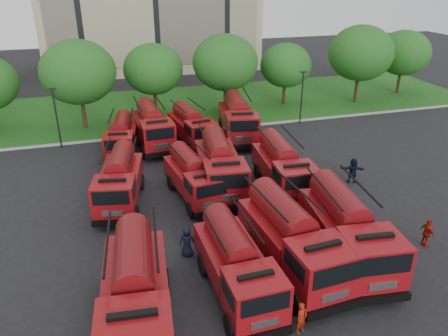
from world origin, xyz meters
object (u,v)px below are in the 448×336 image
at_px(fire_truck_1, 236,264).
at_px(firefighter_3, 386,259).
at_px(fire_truck_6, 220,165).
at_px(fire_truck_8, 122,137).
at_px(firefighter_2, 424,246).
at_px(fire_truck_10, 192,126).
at_px(fire_truck_9, 152,126).
at_px(fire_truck_3, 347,229).
at_px(fire_truck_11, 238,119).
at_px(fire_truck_4, 120,180).
at_px(firefighter_4, 188,255).
at_px(fire_truck_7, 283,167).
at_px(fire_truck_0, 135,293).
at_px(firefighter_5, 351,182).
at_px(firefighter_0, 300,332).
at_px(fire_truck_2, 292,239).
at_px(fire_truck_5, 193,177).

height_order(fire_truck_1, firefighter_3, fire_truck_1).
relative_size(fire_truck_1, fire_truck_6, 0.87).
relative_size(fire_truck_8, firefighter_2, 3.97).
relative_size(fire_truck_10, firefighter_2, 4.15).
xyz_separation_m(fire_truck_8, firefighter_2, (14.79, -17.86, -1.46)).
relative_size(fire_truck_6, fire_truck_9, 1.06).
bearing_deg(firefighter_2, fire_truck_9, 31.21).
bearing_deg(fire_truck_3, fire_truck_11, 96.33).
bearing_deg(fire_truck_4, firefighter_4, -55.60).
height_order(fire_truck_1, fire_truck_8, fire_truck_1).
bearing_deg(fire_truck_4, fire_truck_11, 51.31).
distance_m(fire_truck_4, fire_truck_10, 11.23).
height_order(fire_truck_7, firefighter_3, fire_truck_7).
relative_size(fire_truck_3, fire_truck_7, 1.09).
xyz_separation_m(fire_truck_6, fire_truck_7, (4.06, -1.25, -0.10)).
xyz_separation_m(fire_truck_0, firefighter_5, (16.00, 9.55, -1.79)).
height_order(fire_truck_4, firefighter_2, fire_truck_4).
xyz_separation_m(fire_truck_3, firefighter_0, (-4.37, -4.00, -1.80)).
bearing_deg(firefighter_0, firefighter_4, 93.68).
bearing_deg(fire_truck_8, fire_truck_2, -59.21).
xyz_separation_m(fire_truck_9, firefighter_0, (2.94, -22.75, -1.70)).
xyz_separation_m(fire_truck_9, firefighter_2, (12.16, -19.02, -1.70)).
distance_m(fire_truck_11, firefighter_2, 19.40).
height_order(fire_truck_2, firefighter_0, fire_truck_2).
height_order(fire_truck_10, firefighter_0, fire_truck_10).
xyz_separation_m(fire_truck_0, firefighter_2, (15.69, 1.54, -1.79)).
distance_m(fire_truck_2, firefighter_4, 5.67).
bearing_deg(firefighter_3, fire_truck_10, -72.53).
bearing_deg(firefighter_3, fire_truck_1, 0.96).
height_order(fire_truck_6, fire_truck_7, fire_truck_6).
height_order(fire_truck_4, fire_truck_10, fire_truck_4).
relative_size(fire_truck_2, firefighter_0, 5.33).
xyz_separation_m(fire_truck_1, fire_truck_5, (0.17, 9.65, -0.10)).
distance_m(fire_truck_8, firefighter_0, 22.35).
bearing_deg(fire_truck_6, fire_truck_1, -94.55).
distance_m(fire_truck_1, fire_truck_4, 11.20).
bearing_deg(fire_truck_2, firefighter_2, -6.18).
xyz_separation_m(fire_truck_1, firefighter_5, (11.36, 8.63, -1.58)).
bearing_deg(firefighter_4, fire_truck_1, 133.93).
xyz_separation_m(fire_truck_1, fire_truck_10, (2.20, 19.28, -0.05)).
xyz_separation_m(fire_truck_5, firefighter_0, (1.65, -12.76, -1.49)).
xyz_separation_m(fire_truck_11, firefighter_0, (-4.51, -22.46, -1.78)).
bearing_deg(fire_truck_5, fire_truck_7, -12.80).
bearing_deg(fire_truck_0, firefighter_0, -12.97).
height_order(fire_truck_5, fire_truck_10, fire_truck_10).
distance_m(fire_truck_4, firefighter_3, 16.36).
bearing_deg(firefighter_4, fire_truck_5, -86.62).
bearing_deg(fire_truck_6, firefighter_4, -111.35).
distance_m(fire_truck_10, firefighter_5, 14.13).
relative_size(fire_truck_1, fire_truck_11, 0.86).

